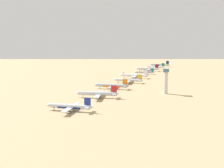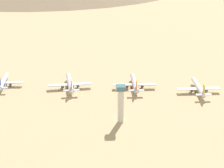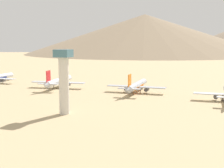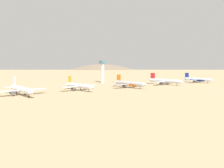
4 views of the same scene
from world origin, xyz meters
name	(u,v)px [view 4 (image 4 of 4)]	position (x,y,z in m)	size (l,w,h in m)	color
ground_plane	(19,95)	(0.00, 0.00, 0.00)	(2874.79, 2874.79, 0.00)	tan
parked_jet_4	(21,89)	(2.52, 1.19, 5.13)	(53.46, 43.37, 15.43)	white
parked_jet_5	(79,86)	(3.70, 58.81, 4.70)	(48.28, 39.09, 13.96)	silver
parked_jet_6	(129,84)	(17.59, 116.50, 4.75)	(49.39, 40.03, 14.27)	#B2B7C1
parked_jet_7	(165,81)	(20.99, 176.95, 4.92)	(50.70, 41.28, 14.62)	silver
parked_jet_8	(197,79)	(30.63, 240.18, 4.46)	(46.41, 37.59, 13.42)	silver
control_tower	(103,71)	(-54.02, 135.15, 17.08)	(7.20, 7.20, 30.69)	beige
desert_hill_3	(103,62)	(-678.15, 634.76, 34.87)	(380.76, 380.76, 69.74)	#7A6854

